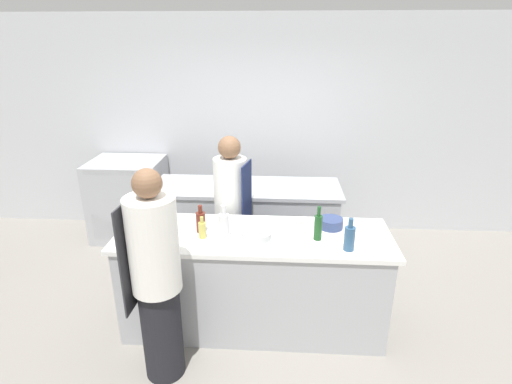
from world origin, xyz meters
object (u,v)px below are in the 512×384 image
chef_at_stove (231,214)px  bottle_water (318,227)px  bottle_sauce (224,225)px  chef_at_prep_near (157,280)px  bottle_olive_oil (202,229)px  bottle_vinegar (162,229)px  bowl_mixing_large (256,235)px  oven_range (129,199)px  bottle_wine (201,221)px  cup (297,225)px  bowl_prep_small (331,223)px  bottle_cooking_oil (349,238)px

chef_at_stove → bottle_water: size_ratio=5.51×
bottle_sauce → chef_at_stove: bearing=92.5°
chef_at_prep_near → bottle_olive_oil: (0.24, 0.53, 0.15)m
bottle_vinegar → bowl_mixing_large: 0.78m
chef_at_stove → bottle_vinegar: 0.93m
oven_range → chef_at_stove: chef_at_stove is taller
bottle_wine → cup: bottle_wine is taller
bottle_wine → bottle_sauce: bearing=-25.8°
bottle_wine → bowl_mixing_large: 0.50m
chef_at_stove → bowl_prep_small: 1.07m
chef_at_prep_near → bowl_mixing_large: chef_at_prep_near is taller
chef_at_stove → bottle_olive_oil: 0.77m
oven_range → bottle_wine: (1.31, -1.69, 0.50)m
bowl_mixing_large → bowl_prep_small: size_ratio=1.17×
bottle_olive_oil → bottle_cooking_oil: size_ratio=0.71×
chef_at_stove → cup: chef_at_stove is taller
bottle_vinegar → bottle_water: bottle_water is taller
oven_range → bowl_mixing_large: 2.56m
bowl_mixing_large → bowl_prep_small: (0.64, 0.24, 0.01)m
chef_at_stove → bottle_sauce: size_ratio=5.48×
bowl_prep_small → cup: size_ratio=2.17×
oven_range → bowl_prep_small: (2.43, -1.54, 0.45)m
bottle_wine → bottle_sauce: size_ratio=0.83×
bottle_sauce → bowl_mixing_large: bearing=2.3°
chef_at_prep_near → bottle_vinegar: bearing=12.7°
bowl_mixing_large → chef_at_stove: bearing=112.7°
bottle_wine → bottle_vinegar: bearing=-154.3°
cup → bottle_olive_oil: bearing=-166.4°
bottle_wine → bottle_cooking_oil: size_ratio=0.90×
chef_at_prep_near → cup: 1.27m
chef_at_stove → bottle_vinegar: chef_at_stove is taller
bottle_sauce → bowl_mixing_large: bottle_sauce is taller
bottle_vinegar → bottle_water: size_ratio=0.75×
chef_at_stove → bowl_mixing_large: (0.30, -0.72, 0.13)m
oven_range → bottle_sauce: size_ratio=3.50×
oven_range → bottle_water: size_ratio=3.51×
bottle_vinegar → bottle_sauce: (0.51, 0.04, 0.03)m
oven_range → bowl_prep_small: oven_range is taller
bowl_prep_small → chef_at_prep_near: bearing=-149.4°
chef_at_stove → bottle_cooking_oil: 1.37m
bottle_olive_oil → bottle_water: (0.96, 0.03, 0.04)m
bottle_wine → bottle_cooking_oil: bottle_cooking_oil is taller
bottle_olive_oil → cup: size_ratio=1.97×
bottle_vinegar → bowl_prep_small: (1.42, 0.29, -0.04)m
bottle_sauce → bottle_water: (0.78, 0.02, -0.00)m
chef_at_stove → cup: (0.65, -0.55, 0.15)m
chef_at_stove → bottle_wine: (-0.18, -0.63, 0.20)m
bottle_sauce → bottle_wine: bearing=154.2°
bottle_vinegar → bowl_mixing_large: bottle_vinegar is taller
bottle_sauce → bottle_vinegar: bearing=-175.7°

